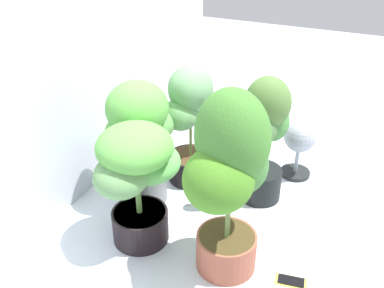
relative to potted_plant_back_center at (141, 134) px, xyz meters
name	(u,v)px	position (x,y,z in m)	size (l,w,h in m)	color
ground_plane	(230,220)	(0.01, -0.51, -0.41)	(8.00, 8.00, 0.00)	silver
mylar_back_wall	(73,14)	(0.01, 0.35, 0.59)	(3.20, 0.01, 2.00)	silver
potted_plant_back_center	(141,134)	(0.00, 0.00, 0.00)	(0.47, 0.39, 0.71)	gray
potted_plant_back_left	(137,173)	(-0.30, -0.15, -0.02)	(0.53, 0.45, 0.63)	black
potted_plant_front_right	(265,133)	(0.28, -0.59, 0.00)	(0.39, 0.30, 0.73)	black
potted_plant_back_right	(190,119)	(0.29, -0.15, -0.01)	(0.42, 0.35, 0.72)	black
potted_plant_front_left	(229,173)	(-0.31, -0.60, 0.11)	(0.52, 0.41, 0.89)	#9B513C
cell_phone	(291,281)	(-0.28, -0.91, -0.41)	(0.09, 0.15, 0.01)	#D2C54C
floor_fan	(300,140)	(0.59, -0.73, -0.17)	(0.23, 0.23, 0.37)	black
nutrient_bottle	(209,188)	(0.06, -0.37, -0.28)	(0.07, 0.07, 0.27)	white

